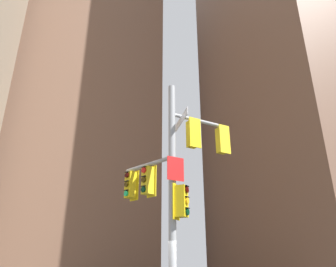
{
  "coord_description": "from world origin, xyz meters",
  "views": [
    {
      "loc": [
        -2.79,
        -9.92,
        1.93
      ],
      "look_at": [
        0.01,
        0.6,
        6.32
      ],
      "focal_mm": 33.76,
      "sensor_mm": 36.0,
      "label": 1
    }
  ],
  "objects": [
    {
      "name": "building_tower_right",
      "position": [
        15.71,
        9.41,
        23.95
      ],
      "size": [
        15.66,
        15.66,
        47.89
      ],
      "primitive_type": "cube",
      "color": "brown",
      "rests_on": "ground"
    },
    {
      "name": "building_mid_block",
      "position": [
        -3.08,
        20.98,
        14.92
      ],
      "size": [
        12.63,
        12.63,
        29.85
      ],
      "primitive_type": "cube",
      "color": "brown",
      "rests_on": "ground"
    },
    {
      "name": "signal_pole_assembly",
      "position": [
        0.18,
        0.42,
        4.64
      ],
      "size": [
        3.8,
        3.1,
        7.98
      ],
      "color": "#9EA0A3",
      "rests_on": "ground"
    }
  ]
}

